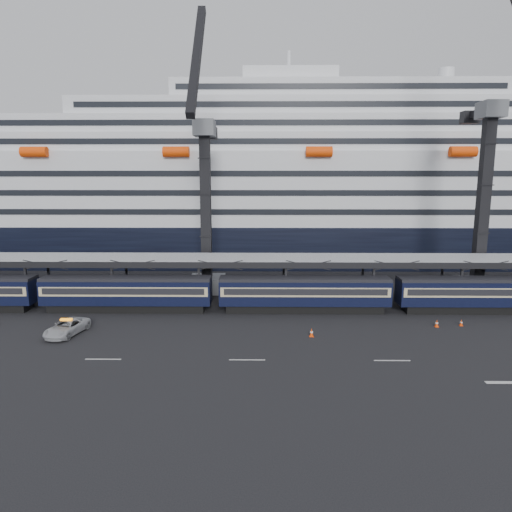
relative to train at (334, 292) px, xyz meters
name	(u,v)px	position (x,y,z in m)	size (l,w,h in m)	color
ground	(402,343)	(4.65, -10.00, -2.20)	(260.00, 260.00, 0.00)	black
train	(334,292)	(0.00, 0.00, 0.00)	(133.05, 3.00, 4.05)	black
canopy	(369,259)	(4.65, 4.00, 3.05)	(130.00, 6.25, 5.53)	gray
cruise_ship	(325,191)	(3.57, 35.99, 10.14)	(214.09, 28.84, 34.00)	black
crane_dark_near	(205,201)	(-15.35, 8.59, 9.73)	(4.50, 17.75, 35.08)	#4F5257
crane_dark_mid	(486,190)	(19.65, 7.59, 11.16)	(4.50, 18.24, 39.64)	#4F5257
pickup_truck	(67,327)	(-26.89, -8.01, -1.48)	(2.38, 5.16, 1.43)	#AAACB2
traffic_cone_c	(312,332)	(-3.40, -8.29, -1.79)	(0.42, 0.42, 0.83)	#FF4308
traffic_cone_d	(461,323)	(12.23, -4.92, -1.87)	(0.34, 0.34, 0.67)	#FF4308
traffic_cone_e	(437,323)	(9.60, -5.30, -1.82)	(0.39, 0.39, 0.77)	#FF4308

